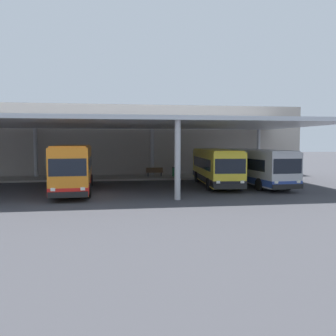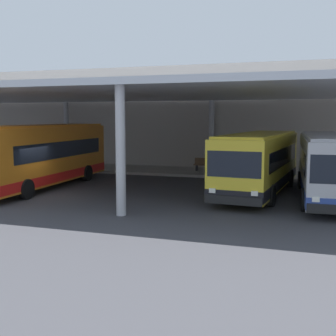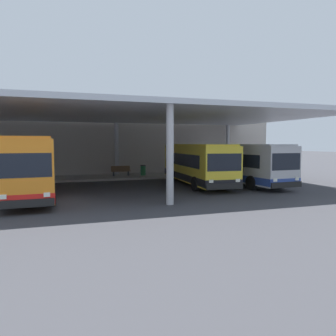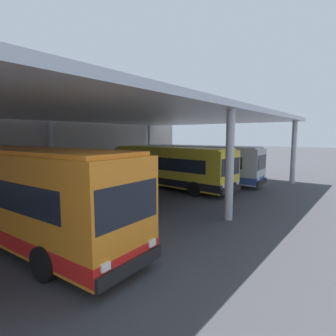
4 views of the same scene
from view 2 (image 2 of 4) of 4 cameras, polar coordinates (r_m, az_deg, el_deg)
The scene contains 9 objects.
ground_plane at distance 23.48m, azimuth -17.25°, elevation -3.52°, with size 200.00×200.00×0.00m, color #3D3D42.
platform_kerb at distance 33.58m, azimuth -5.43°, elevation -0.15°, with size 42.00×4.50×0.18m, color #A39E93.
station_building_facade at distance 36.34m, azimuth -3.38°, elevation 6.54°, with size 48.00×1.60×7.98m, color #ADA399.
canopy_shelter at distance 27.80m, azimuth -10.89°, elevation 9.17°, with size 40.00×17.00×5.55m.
bus_nearest_bay at distance 26.02m, azimuth -15.89°, elevation 1.57°, with size 3.07×11.43×3.57m.
bus_second_bay at distance 23.52m, azimuth 11.68°, elevation 0.73°, with size 3.30×10.69×3.17m.
bus_middle_bay at distance 22.77m, azimuth 20.10°, elevation 0.28°, with size 3.19×10.67×3.17m.
bench_waiting at distance 31.55m, azimuth 5.01°, elevation 0.48°, with size 1.80×0.45×0.92m.
trash_bin at distance 30.89m, azimuth 8.69°, elevation 0.32°, with size 0.52×0.52×0.98m.
Camera 2 is at (13.67, -18.67, 3.98)m, focal length 47.20 mm.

